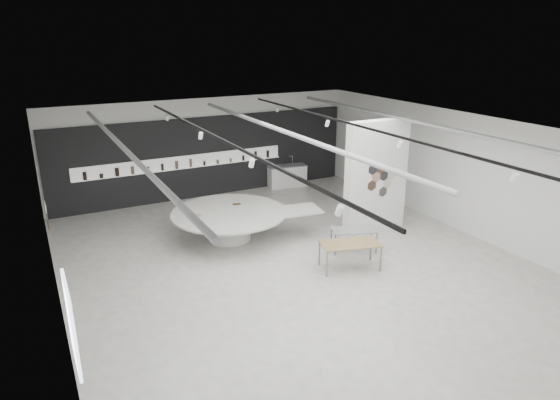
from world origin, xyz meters
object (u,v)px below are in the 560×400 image
partition_column (376,177)px  sample_table_stone (354,231)px  sample_table_wood (350,245)px  display_island (232,221)px  kitchen_counter (287,176)px

partition_column → sample_table_stone: partition_column is taller
sample_table_wood → sample_table_stone: (0.78, 0.92, -0.08)m
partition_column → sample_table_stone: 2.19m
sample_table_wood → sample_table_stone: 1.21m
partition_column → sample_table_wood: 3.22m
partition_column → display_island: partition_column is taller
sample_table_wood → sample_table_stone: sample_table_wood is taller
partition_column → sample_table_stone: size_ratio=2.49×
display_island → sample_table_wood: 3.96m
display_island → sample_table_wood: (2.07, -3.38, 0.10)m
sample_table_wood → display_island: bearing=121.4°
display_island → sample_table_stone: display_island is taller
display_island → kitchen_counter: (4.14, 4.10, -0.14)m
sample_table_stone → sample_table_wood: bearing=-130.4°
kitchen_counter → display_island: bearing=-128.5°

